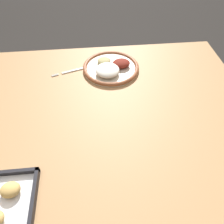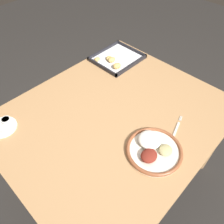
{
  "view_description": "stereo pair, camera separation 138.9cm",
  "coord_description": "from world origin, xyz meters",
  "px_view_note": "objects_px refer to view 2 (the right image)",
  "views": [
    {
      "loc": [
        0.05,
        0.6,
        1.47
      ],
      "look_at": [
        -0.01,
        0.0,
        0.8
      ],
      "focal_mm": 35.0,
      "sensor_mm": 36.0,
      "label": 1
    },
    {
      "loc": [
        -0.62,
        -0.59,
        1.74
      ],
      "look_at": [
        -0.01,
        0.0,
        0.8
      ],
      "focal_mm": 35.0,
      "sensor_mm": 36.0,
      "label": 2
    }
  ],
  "objects_px": {
    "dinner_plate": "(153,149)",
    "fork": "(176,130)",
    "baking_tray": "(116,59)",
    "saucer_plate": "(2,126)"
  },
  "relations": [
    {
      "from": "fork",
      "to": "saucer_plate",
      "type": "bearing_deg",
      "value": 115.93
    },
    {
      "from": "fork",
      "to": "baking_tray",
      "type": "xyz_separation_m",
      "value": [
        0.25,
        0.7,
        0.01
      ]
    },
    {
      "from": "dinner_plate",
      "to": "baking_tray",
      "type": "distance_m",
      "value": 0.82
    },
    {
      "from": "saucer_plate",
      "to": "baking_tray",
      "type": "relative_size",
      "value": 0.45
    },
    {
      "from": "saucer_plate",
      "to": "baking_tray",
      "type": "height_order",
      "value": "baking_tray"
    },
    {
      "from": "saucer_plate",
      "to": "baking_tray",
      "type": "distance_m",
      "value": 0.91
    },
    {
      "from": "dinner_plate",
      "to": "baking_tray",
      "type": "height_order",
      "value": "dinner_plate"
    },
    {
      "from": "dinner_plate",
      "to": "fork",
      "type": "xyz_separation_m",
      "value": [
        0.19,
        -0.01,
        -0.01
      ]
    },
    {
      "from": "baking_tray",
      "to": "saucer_plate",
      "type": "bearing_deg",
      "value": 179.55
    },
    {
      "from": "saucer_plate",
      "to": "baking_tray",
      "type": "bearing_deg",
      "value": -0.45
    }
  ]
}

